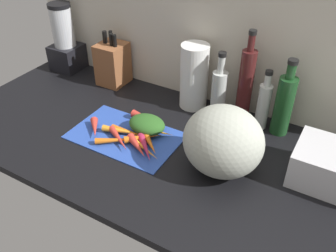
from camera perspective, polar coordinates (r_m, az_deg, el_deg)
ground_plane at (r=141.01cm, az=-2.24°, el=-2.60°), size 170.00×80.00×3.00cm
wall_back at (r=154.96cm, az=5.26°, el=14.44°), size 170.00×3.00×60.00cm
cutting_board at (r=142.34cm, az=-6.69°, el=-1.47°), size 42.04×26.52×0.80cm
carrot_0 at (r=132.73cm, az=-3.56°, el=-3.39°), size 12.65×12.54×2.99cm
carrot_1 at (r=141.13cm, az=-6.07°, el=-0.97°), size 15.68×3.41×2.39cm
carrot_2 at (r=137.92cm, az=-7.68°, el=-2.02°), size 14.22×10.28×2.75cm
carrot_3 at (r=147.84cm, az=-3.70°, el=1.30°), size 11.90×4.06×3.35cm
carrot_4 at (r=144.96cm, az=-11.41°, el=-0.28°), size 9.68×10.43×3.07cm
carrot_5 at (r=137.83cm, az=-3.89°, el=-1.77°), size 12.54×11.89×2.72cm
carrot_6 at (r=137.71cm, az=-7.72°, el=-2.18°), size 15.79×11.95×2.41cm
carrot_7 at (r=135.12cm, az=-2.94°, el=-2.49°), size 13.32×11.88×3.18cm
carrot_8 at (r=133.32cm, az=-3.88°, el=-3.40°), size 16.59×7.82×2.27cm
carrot_9 at (r=133.27cm, az=-4.80°, el=-3.21°), size 12.91×9.85×3.21cm
carrot_10 at (r=141.12cm, az=-2.16°, el=-0.77°), size 16.09×4.86×2.42cm
carrot_11 at (r=141.70cm, az=-6.99°, el=-0.82°), size 17.20×6.88×2.62cm
carrot_greens_pile at (r=141.48cm, az=-3.32°, el=0.27°), size 14.85×11.42×6.28cm
winter_squash at (r=120.51cm, az=8.61°, el=-2.41°), size 27.01×24.80×24.51cm
knife_block at (r=175.27cm, az=-8.64°, el=9.68°), size 12.36×13.29×25.04cm
blender_appliance at (r=192.44cm, az=-15.81°, el=12.57°), size 14.11×14.11×33.32cm
paper_towel_roll at (r=153.47cm, az=4.10°, el=7.69°), size 11.71×11.71×27.95cm
bottle_0 at (r=148.64cm, az=7.95°, el=5.22°), size 6.13×6.13×28.63cm
bottle_1 at (r=146.71cm, az=12.03°, el=6.43°), size 5.96×5.96×37.88cm
bottle_2 at (r=145.90cm, az=14.69°, el=3.25°), size 5.03×5.03×24.96cm
bottle_3 at (r=143.63cm, az=17.70°, el=3.33°), size 6.96×6.96×30.96cm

